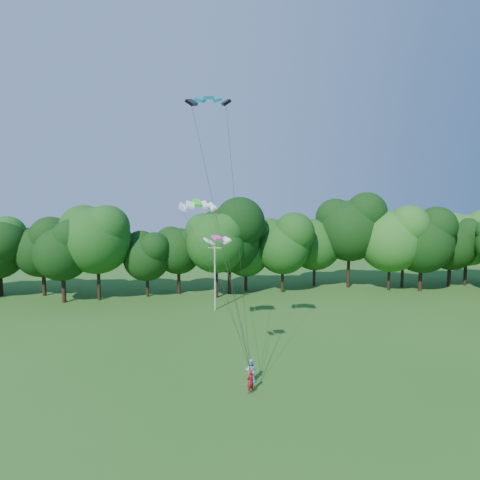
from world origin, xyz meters
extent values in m
cylinder|color=#B0AEA7|center=(1.44, 28.20, 3.79)|extent=(0.19, 0.19, 7.57)
cube|color=#B0AEA7|center=(1.44, 28.20, 7.38)|extent=(1.50, 0.38, 0.08)
imported|color=maroon|center=(2.33, 8.43, 0.80)|extent=(0.70, 0.63, 1.59)
imported|color=#B5CFFB|center=(2.65, 10.01, 0.82)|extent=(0.97, 0.87, 1.64)
cube|color=#057BA0|center=(-0.14, 10.74, 19.64)|extent=(3.02, 1.68, 0.59)
cube|color=#29EA23|center=(-0.83, 16.95, 12.62)|extent=(3.21, 1.79, 0.66)
cube|color=#F644AC|center=(0.35, 10.58, 10.23)|extent=(1.96, 1.37, 0.29)
cylinder|color=#331D14|center=(-26.84, 38.87, 2.00)|extent=(0.43, 0.43, 3.99)
cylinder|color=#332714|center=(3.98, 35.78, 2.37)|extent=(0.45, 0.45, 4.74)
ellipsoid|color=black|center=(3.98, 35.78, 8.62)|extent=(9.48, 9.48, 10.34)
cylinder|color=#362615|center=(30.04, 36.11, 1.95)|extent=(0.42, 0.42, 3.90)
ellipsoid|color=#1E4E18|center=(30.04, 36.11, 7.08)|extent=(7.79, 7.79, 8.50)
camera|label=1|loc=(-1.66, -15.02, 12.67)|focal=28.00mm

